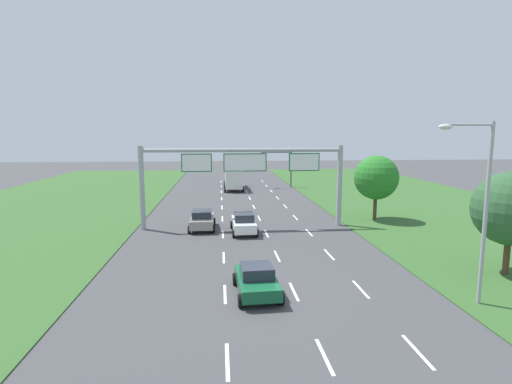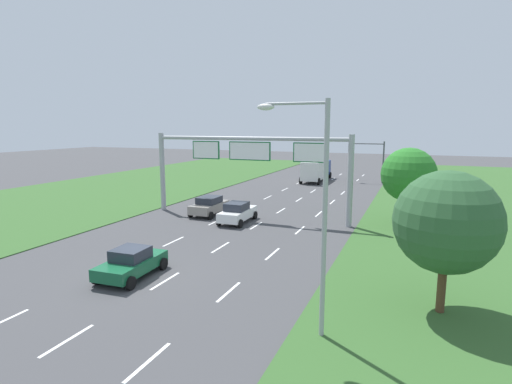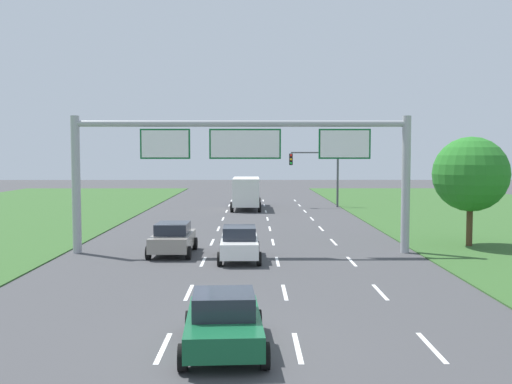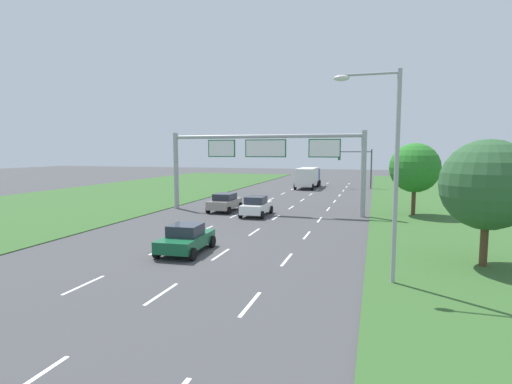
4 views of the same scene
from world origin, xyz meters
name	(u,v)px [view 4 (image 4 of 4)]	position (x,y,z in m)	size (l,w,h in m)	color
ground_plane	(190,252)	(0.00, 0.00, 0.00)	(200.00, 200.00, 0.00)	#424244
grass_verge_left	(31,209)	(-21.00, 10.00, 0.03)	(24.00, 120.00, 0.06)	#335B28
lane_dashes_inner_left	(246,210)	(-1.75, 15.00, 0.00)	(0.14, 68.40, 0.01)	white
lane_dashes_inner_right	(284,212)	(1.75, 15.00, 0.00)	(0.14, 68.40, 0.01)	white
lane_dashes_slip	(324,214)	(5.25, 15.00, 0.00)	(0.14, 68.40, 0.01)	white
car_near_red	(186,239)	(-0.17, -0.15, 0.74)	(2.32, 4.01, 1.50)	#145633
car_lead_silver	(225,202)	(-3.46, 14.05, 0.81)	(2.18, 4.03, 1.59)	gray
car_mid_lane	(256,206)	(-0.06, 12.50, 0.81)	(2.08, 4.26, 1.63)	white
box_truck	(308,177)	(-0.01, 38.75, 1.62)	(2.73, 8.63, 2.91)	navy
sign_gantry	(265,156)	(0.15, 14.41, 4.95)	(17.24, 0.44, 7.00)	#9EA0A5
traffic_light_mast	(357,161)	(6.82, 40.06, 3.87)	(4.76, 0.49, 5.60)	#47494F
street_lamp	(387,158)	(9.73, -2.30, 5.08)	(2.61, 0.32, 8.50)	#9EA0A5
roadside_tree_near	(487,185)	(14.21, 1.36, 3.82)	(4.13, 4.13, 5.90)	#513823
roadside_tree_mid	(415,168)	(12.43, 16.29, 3.97)	(4.07, 4.07, 6.01)	#513823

